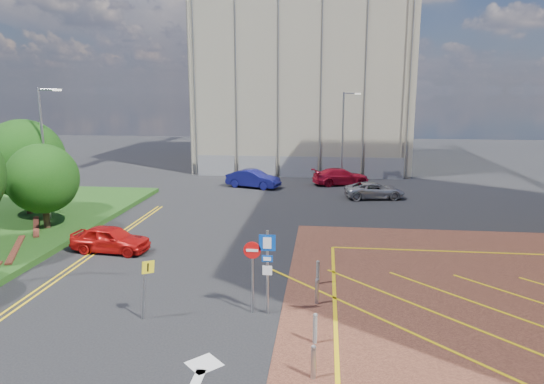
% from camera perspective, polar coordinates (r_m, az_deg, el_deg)
% --- Properties ---
extents(ground, '(140.00, 140.00, 0.00)m').
position_cam_1_polar(ground, '(17.73, -2.60, -15.39)').
color(ground, black).
rests_on(ground, ground).
extents(tree_c, '(4.00, 4.00, 4.90)m').
position_cam_1_polar(tree_c, '(30.56, -25.38, 1.43)').
color(tree_c, '#3D2B1C').
rests_on(tree_c, grass_bed).
extents(tree_d, '(5.00, 5.00, 6.08)m').
position_cam_1_polar(tree_d, '(34.57, -27.15, 3.49)').
color(tree_d, '#3D2B1C').
rests_on(tree_d, grass_bed).
extents(lamp_left_far, '(1.53, 0.16, 8.00)m').
position_cam_1_polar(lamp_left_far, '(32.53, -25.16, 4.63)').
color(lamp_left_far, '#9EA0A8').
rests_on(lamp_left_far, grass_bed).
extents(lamp_back, '(1.53, 0.16, 8.00)m').
position_cam_1_polar(lamp_back, '(43.76, 8.42, 6.79)').
color(lamp_back, '#9EA0A8').
rests_on(lamp_back, ground).
extents(sign_cluster, '(1.17, 0.12, 3.20)m').
position_cam_1_polar(sign_cluster, '(17.80, -1.21, -8.40)').
color(sign_cluster, '#9EA0A8').
rests_on(sign_cluster, ground).
extents(warning_sign, '(0.55, 0.38, 2.24)m').
position_cam_1_polar(warning_sign, '(18.11, -14.68, -10.21)').
color(warning_sign, '#9EA0A8').
rests_on(warning_sign, ground).
extents(bollard_row, '(0.14, 11.14, 0.90)m').
position_cam_1_polar(bollard_row, '(15.86, 5.02, -17.00)').
color(bollard_row, '#9EA0A8').
rests_on(bollard_row, forecourt).
extents(construction_building, '(21.20, 19.20, 22.00)m').
position_cam_1_polar(construction_building, '(55.70, 3.86, 14.79)').
color(construction_building, '#A89D8A').
rests_on(construction_building, ground).
extents(construction_fence, '(21.60, 0.06, 2.00)m').
position_cam_1_polar(construction_fence, '(46.14, 4.38, 2.94)').
color(construction_fence, gray).
rests_on(construction_fence, ground).
extents(car_red_left, '(4.14, 1.97, 1.37)m').
position_cam_1_polar(car_red_left, '(26.20, -18.46, -5.25)').
color(car_red_left, red).
rests_on(car_red_left, ground).
extents(car_blue_back, '(4.87, 2.94, 1.52)m').
position_cam_1_polar(car_blue_back, '(41.26, -2.22, 1.57)').
color(car_blue_back, navy).
rests_on(car_blue_back, ground).
extents(car_red_back, '(5.36, 3.45, 1.45)m').
position_cam_1_polar(car_red_back, '(42.94, 8.11, 1.81)').
color(car_red_back, '#B80F28').
rests_on(car_red_back, ground).
extents(car_silver_back, '(4.78, 2.76, 1.25)m').
position_cam_1_polar(car_silver_back, '(37.91, 11.95, 0.19)').
color(car_silver_back, '#9A99A0').
rests_on(car_silver_back, ground).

